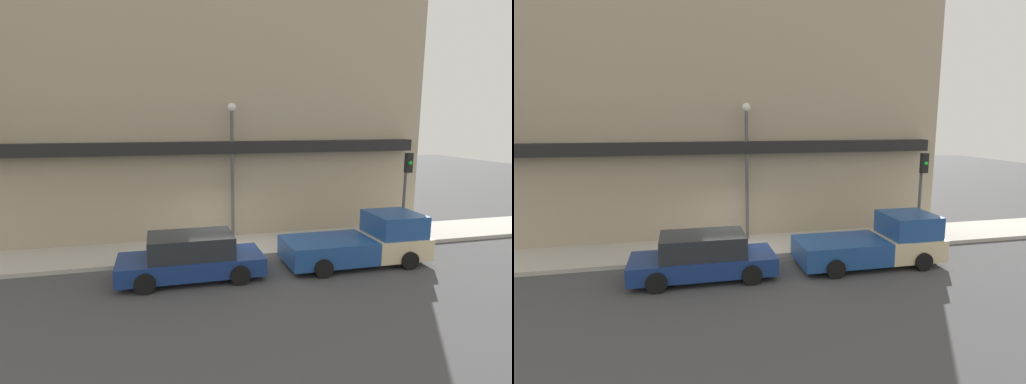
% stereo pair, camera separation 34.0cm
% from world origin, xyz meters
% --- Properties ---
extents(ground_plane, '(80.00, 80.00, 0.00)m').
position_xyz_m(ground_plane, '(0.00, 0.00, 0.00)').
color(ground_plane, '#424244').
extents(sidewalk, '(36.00, 2.76, 0.16)m').
position_xyz_m(sidewalk, '(0.00, 1.38, 0.08)').
color(sidewalk, '#B7B2A8').
rests_on(sidewalk, ground).
extents(building, '(19.80, 3.80, 11.57)m').
position_xyz_m(building, '(-0.02, 4.25, 5.26)').
color(building, tan).
rests_on(building, ground).
extents(pickup_truck, '(5.23, 2.22, 1.81)m').
position_xyz_m(pickup_truck, '(4.91, -1.39, 0.78)').
color(pickup_truck, beige).
rests_on(pickup_truck, ground).
extents(parked_car, '(4.72, 2.04, 1.50)m').
position_xyz_m(parked_car, '(-1.35, -1.39, 0.72)').
color(parked_car, navy).
rests_on(parked_car, ground).
extents(fire_hydrant, '(0.20, 0.20, 0.76)m').
position_xyz_m(fire_hydrant, '(-0.25, 0.90, 0.53)').
color(fire_hydrant, '#196633').
rests_on(fire_hydrant, sidewalk).
extents(street_lamp, '(0.36, 0.36, 5.72)m').
position_xyz_m(street_lamp, '(0.72, 2.24, 3.72)').
color(street_lamp, '#4C4C4C').
rests_on(street_lamp, sidewalk).
extents(traffic_light, '(0.28, 0.42, 3.71)m').
position_xyz_m(traffic_light, '(7.67, 0.29, 2.70)').
color(traffic_light, '#4C4C4C').
rests_on(traffic_light, sidewalk).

